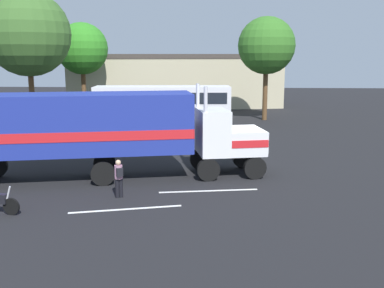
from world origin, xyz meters
name	(u,v)px	position (x,y,z in m)	size (l,w,h in m)	color
ground_plane	(240,171)	(0.00, 0.00, 0.00)	(120.00, 120.00, 0.00)	black
lane_stripe_near	(209,191)	(-1.54, -3.50, 0.01)	(4.40, 0.16, 0.01)	silver
lane_stripe_mid	(126,209)	(-4.73, -6.10, 0.01)	(4.40, 0.16, 0.01)	silver
semi_truck	(105,128)	(-6.55, -1.74, 2.52)	(14.36, 5.47, 4.50)	silver
person_bystander	(119,177)	(-5.30, -4.62, 0.89)	(0.41, 0.48, 1.63)	black
parked_bus	(163,103)	(-5.63, 14.01, 2.07)	(11.16, 3.36, 3.40)	silver
tree_left	(28,34)	(-16.33, 13.64, 7.54)	(6.78, 6.78, 10.95)	brown
tree_center	(82,49)	(-14.16, 21.00, 6.46)	(4.94, 4.94, 8.97)	brown
tree_right	(267,46)	(3.22, 19.00, 6.69)	(5.13, 5.13, 9.29)	brown
building_backdrop	(176,79)	(-5.83, 28.57, 3.21)	(24.34, 10.80, 5.98)	#B7AD8C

